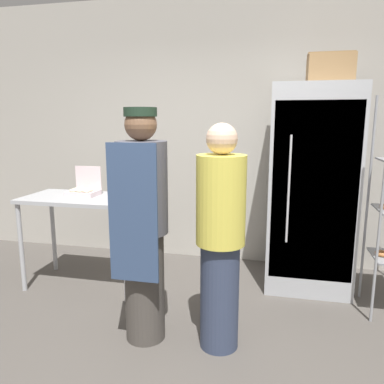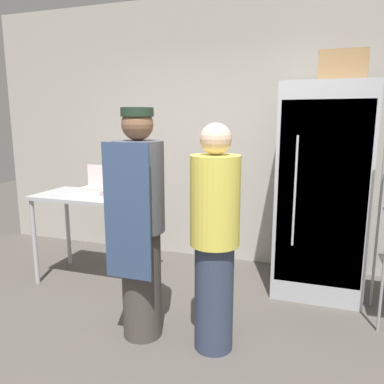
# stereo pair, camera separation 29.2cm
# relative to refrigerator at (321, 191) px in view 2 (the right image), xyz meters

# --- Properties ---
(ground_plane) EXTENTS (14.00, 14.00, 0.00)m
(ground_plane) POSITION_rel_refrigerator_xyz_m (-0.86, -1.62, -0.97)
(ground_plane) COLOR #4C4742
(back_wall) EXTENTS (6.40, 0.12, 2.96)m
(back_wall) POSITION_rel_refrigerator_xyz_m (-0.86, 0.59, 0.51)
(back_wall) COLOR #ADA89E
(back_wall) RESTS_ON ground_plane
(refrigerator) EXTENTS (0.79, 0.74, 1.94)m
(refrigerator) POSITION_rel_refrigerator_xyz_m (0.00, 0.00, 0.00)
(refrigerator) COLOR #ADAFB5
(refrigerator) RESTS_ON ground_plane
(prep_counter) EXTENTS (1.14, 0.61, 0.90)m
(prep_counter) POSITION_rel_refrigerator_xyz_m (-2.13, -0.48, -0.19)
(prep_counter) COLOR #ADAFB5
(prep_counter) RESTS_ON ground_plane
(donut_box) EXTENTS (0.28, 0.23, 0.28)m
(donut_box) POSITION_rel_refrigerator_xyz_m (-2.15, -0.44, -0.03)
(donut_box) COLOR silver
(donut_box) RESTS_ON prep_counter
(blender_pitcher) EXTENTS (0.13, 0.13, 0.26)m
(blender_pitcher) POSITION_rel_refrigerator_xyz_m (-1.69, -0.33, 0.04)
(blender_pitcher) COLOR black
(blender_pitcher) RESTS_ON prep_counter
(cardboard_storage_box) EXTENTS (0.40, 0.34, 0.27)m
(cardboard_storage_box) POSITION_rel_refrigerator_xyz_m (0.10, 0.01, 1.10)
(cardboard_storage_box) COLOR #937047
(cardboard_storage_box) RESTS_ON refrigerator
(person_baker) EXTENTS (0.36, 0.38, 1.70)m
(person_baker) POSITION_rel_refrigerator_xyz_m (-1.25, -1.25, -0.08)
(person_baker) COLOR #47423D
(person_baker) RESTS_ON ground_plane
(person_customer) EXTENTS (0.34, 0.34, 1.60)m
(person_customer) POSITION_rel_refrigerator_xyz_m (-0.69, -1.23, -0.15)
(person_customer) COLOR #333D56
(person_customer) RESTS_ON ground_plane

